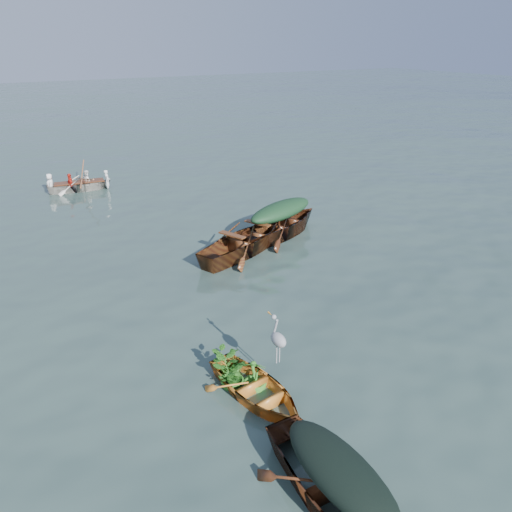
{
  "coord_description": "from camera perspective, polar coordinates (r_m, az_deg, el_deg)",
  "views": [
    {
      "loc": [
        -6.97,
        -8.24,
        5.84
      ],
      "look_at": [
        -0.94,
        2.21,
        0.5
      ],
      "focal_mm": 35.0,
      "sensor_mm": 36.0,
      "label": 1
    }
  ],
  "objects": [
    {
      "name": "heron",
      "position": [
        8.95,
        2.56,
        -10.26
      ],
      "size": [
        0.34,
        0.44,
        0.92
      ],
      "primitive_type": null,
      "rotation": [
        0.0,
        0.0,
        0.17
      ],
      "color": "#9A9DA2",
      "rests_on": "yellow_dinghy"
    },
    {
      "name": "green_tarp_boat",
      "position": [
        15.88,
        2.82,
        2.26
      ],
      "size": [
        5.19,
        3.14,
        1.2
      ],
      "primitive_type": "imported",
      "rotation": [
        0.0,
        0.0,
        1.92
      ],
      "color": "#411B0F",
      "rests_on": "ground"
    },
    {
      "name": "rowed_boat",
      "position": [
        21.92,
        -19.43,
        7.05
      ],
      "size": [
        3.63,
        1.45,
        0.8
      ],
      "primitive_type": "imported",
      "rotation": [
        0.0,
        0.0,
        1.46
      ],
      "color": "beige",
      "rests_on": "ground"
    },
    {
      "name": "thwart_benches",
      "position": [
        14.44,
        -1.23,
        2.65
      ],
      "size": [
        2.63,
        1.82,
        0.04
      ],
      "primitive_type": null,
      "rotation": [
        0.0,
        0.0,
        1.98
      ],
      "color": "#512913",
      "rests_on": "open_wooden_boat"
    },
    {
      "name": "rowers",
      "position": [
        21.72,
        -19.71,
        9.01
      ],
      "size": [
        2.56,
        1.23,
        0.76
      ],
      "primitive_type": "imported",
      "rotation": [
        0.0,
        0.0,
        1.46
      ],
      "color": "silver",
      "rests_on": "rowed_boat"
    },
    {
      "name": "oars",
      "position": [
        21.81,
        -19.58,
        8.13
      ],
      "size": [
        0.89,
        2.65,
        0.06
      ],
      "primitive_type": null,
      "rotation": [
        0.0,
        0.0,
        1.46
      ],
      "color": "#945A38",
      "rests_on": "rowed_boat"
    },
    {
      "name": "yellow_dinghy",
      "position": [
        9.13,
        0.0,
        -15.91
      ],
      "size": [
        1.64,
        2.93,
        0.72
      ],
      "primitive_type": "imported",
      "rotation": [
        0.0,
        0.0,
        0.17
      ],
      "color": "orange",
      "rests_on": "ground"
    },
    {
      "name": "open_wooden_boat",
      "position": [
        14.67,
        -1.21,
        0.41
      ],
      "size": [
        5.15,
        3.36,
        1.19
      ],
      "primitive_type": "imported",
      "rotation": [
        0.0,
        0.0,
        1.98
      ],
      "color": "brown",
      "rests_on": "ground"
    },
    {
      "name": "dark_covered_boat",
      "position": [
        7.63,
        9.28,
        -26.52
      ],
      "size": [
        1.43,
        3.83,
        0.97
      ],
      "primitive_type": "imported",
      "rotation": [
        0.0,
        0.0,
        -0.0
      ],
      "color": "#492611",
      "rests_on": "ground"
    },
    {
      "name": "dinghy_weeds",
      "position": [
        9.08,
        -2.11,
        -10.91
      ],
      "size": [
        0.84,
        1.0,
        0.6
      ],
      "primitive_type": "imported",
      "rotation": [
        0.0,
        0.0,
        0.17
      ],
      "color": "#2D641A",
      "rests_on": "yellow_dinghy"
    },
    {
      "name": "green_tarp_cover",
      "position": [
        15.59,
        2.88,
        5.2
      ],
      "size": [
        2.86,
        1.73,
        0.52
      ],
      "primitive_type": "ellipsoid",
      "rotation": [
        0.0,
        0.0,
        1.92
      ],
      "color": "#15331F",
      "rests_on": "green_tarp_boat"
    },
    {
      "name": "dark_tarp_cover",
      "position": [
        7.12,
        9.67,
        -23.0
      ],
      "size": [
        0.78,
        2.11,
        0.4
      ],
      "primitive_type": "ellipsoid",
      "rotation": [
        0.0,
        0.0,
        -0.0
      ],
      "color": "black",
      "rests_on": "dark_covered_boat"
    },
    {
      "name": "ground",
      "position": [
        12.27,
        9.04,
        -4.87
      ],
      "size": [
        140.0,
        140.0,
        0.0
      ],
      "primitive_type": "plane",
      "color": "#354A44",
      "rests_on": "ground"
    }
  ]
}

